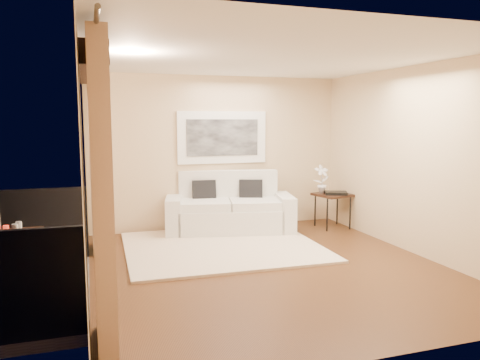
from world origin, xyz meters
name	(u,v)px	position (x,y,z in m)	size (l,w,h in m)	color
floor	(269,267)	(0.00, 0.00, 0.00)	(5.00, 5.00, 0.00)	#512F17
room_shell	(92,66)	(-2.13, 0.00, 2.52)	(5.00, 6.40, 5.00)	white
curtains	(98,172)	(-2.11, 0.00, 1.34)	(0.16, 4.80, 2.64)	tan
artwork	(222,137)	(0.07, 2.46, 1.62)	(1.62, 0.07, 0.92)	white
rug	(222,247)	(-0.32, 1.10, 0.02)	(2.87, 2.50, 0.04)	beige
sofa	(229,210)	(0.09, 2.10, 0.37)	(2.30, 1.35, 1.04)	silver
side_table	(333,197)	(1.93, 1.79, 0.56)	(0.68, 0.68, 0.62)	black
tray	(336,193)	(1.94, 1.70, 0.64)	(0.38, 0.28, 0.05)	black
orchid	(322,179)	(1.76, 1.90, 0.88)	(0.27, 0.18, 0.51)	white
bistro_table	(3,243)	(-3.05, -0.49, 0.70)	(0.72, 0.72, 0.78)	black
balcony_chair_near	(6,272)	(-2.97, -0.91, 0.53)	(0.44, 0.44, 0.91)	black
candle	(6,229)	(-3.04, -0.36, 0.82)	(0.06, 0.06, 0.07)	red
glass_a	(15,230)	(-2.92, -0.55, 0.84)	(0.06, 0.06, 0.12)	white
glass_b	(19,227)	(-2.90, -0.45, 0.84)	(0.06, 0.06, 0.12)	white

